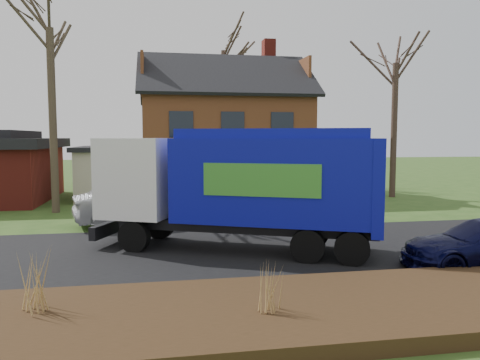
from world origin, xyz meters
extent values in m
plane|color=#2C4C19|center=(0.00, 0.00, 0.00)|extent=(120.00, 120.00, 0.00)
cube|color=black|center=(0.00, 0.00, 0.01)|extent=(80.00, 7.00, 0.02)
cube|color=black|center=(0.00, -5.30, 0.15)|extent=(80.00, 3.50, 0.30)
cube|color=beige|center=(2.00, 14.00, 1.35)|extent=(9.00, 7.50, 2.70)
cube|color=#522A17|center=(2.00, 14.00, 4.10)|extent=(9.00, 7.50, 2.80)
cube|color=maroon|center=(5.00, 15.00, 8.46)|extent=(0.70, 0.90, 1.60)
cube|color=beige|center=(-4.20, 13.50, 1.30)|extent=(3.50, 5.50, 2.60)
cube|color=black|center=(-4.20, 13.50, 2.72)|extent=(3.90, 5.90, 0.24)
cylinder|color=black|center=(-2.51, 0.43, 0.46)|extent=(0.97, 0.66, 0.92)
cylinder|color=black|center=(-1.75, 2.13, 0.46)|extent=(0.97, 0.66, 0.92)
cylinder|color=black|center=(2.10, -1.62, 0.46)|extent=(0.97, 0.66, 0.92)
cylinder|color=black|center=(2.86, 0.07, 0.46)|extent=(0.97, 0.66, 0.92)
cylinder|color=black|center=(3.15, -2.09, 0.46)|extent=(0.97, 0.66, 0.92)
cylinder|color=black|center=(3.91, -0.40, 0.46)|extent=(0.97, 0.66, 0.92)
cube|color=black|center=(0.70, 0.02, 0.75)|extent=(7.39, 4.07, 0.31)
cube|color=white|center=(-2.33, 1.37, 2.13)|extent=(2.76, 2.85, 2.39)
cube|color=black|center=(-3.22, 1.77, 2.26)|extent=(0.86, 1.81, 0.80)
cube|color=black|center=(-3.30, 1.80, 0.49)|extent=(1.10, 2.11, 0.40)
cube|color=#0C0F91|center=(1.47, -0.32, 2.13)|extent=(6.00, 4.29, 2.39)
cube|color=#0C0F91|center=(1.47, -0.32, 3.45)|extent=(5.65, 3.94, 0.27)
cube|color=#0C0F91|center=(4.10, -1.50, 2.04)|extent=(1.20, 2.19, 2.57)
cube|color=#3A8D2E|center=(0.89, -1.30, 2.21)|extent=(2.93, 1.33, 0.89)
cube|color=#3A8D2E|center=(1.81, 0.76, 2.21)|extent=(2.93, 1.33, 0.89)
imported|color=#9EA2A5|center=(-2.49, 4.83, 0.80)|extent=(5.12, 2.78, 1.60)
cylinder|color=#46392A|center=(-6.31, 8.45, 4.04)|extent=(0.34, 0.34, 8.08)
cylinder|color=#3F2E25|center=(11.21, 10.90, 3.71)|extent=(0.34, 0.34, 7.43)
cylinder|color=#47342A|center=(3.07, 20.97, 4.82)|extent=(0.37, 0.37, 9.64)
cone|color=#AC874C|center=(-3.93, -4.85, 0.82)|extent=(0.05, 0.05, 1.03)
cone|color=#AC874C|center=(-4.10, -4.85, 0.82)|extent=(0.05, 0.05, 1.03)
cone|color=#AC874C|center=(-3.76, -4.85, 0.82)|extent=(0.05, 0.05, 1.03)
cone|color=#AC874C|center=(-3.93, -4.71, 0.82)|extent=(0.05, 0.05, 1.03)
cone|color=#AC874C|center=(-3.93, -4.98, 0.82)|extent=(0.05, 0.05, 1.03)
cone|color=#9F7B46|center=(0.10, -5.64, 0.73)|extent=(0.04, 0.04, 0.87)
cone|color=#9F7B46|center=(-0.03, -5.64, 0.73)|extent=(0.04, 0.04, 0.87)
cone|color=#9F7B46|center=(0.24, -5.64, 0.73)|extent=(0.04, 0.04, 0.87)
cone|color=#9F7B46|center=(0.10, -5.53, 0.73)|extent=(0.04, 0.04, 0.87)
cone|color=#9F7B46|center=(0.10, -5.75, 0.73)|extent=(0.04, 0.04, 0.87)
camera|label=1|loc=(-1.82, -13.36, 3.35)|focal=35.00mm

